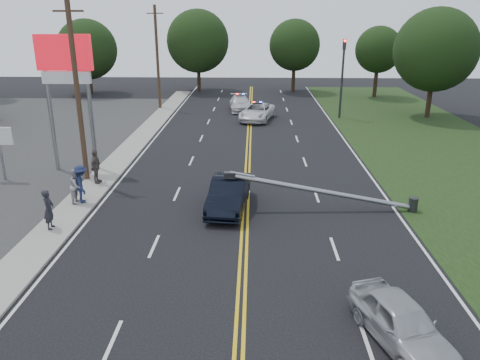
{
  "coord_description": "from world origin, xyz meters",
  "views": [
    {
      "loc": [
        0.36,
        -13.13,
        8.96
      ],
      "look_at": [
        -0.26,
        7.5,
        1.7
      ],
      "focal_mm": 35.0,
      "sensor_mm": 36.0,
      "label": 1
    }
  ],
  "objects_px": {
    "waiting_sedan": "(401,322)",
    "bystander_b": "(77,186)",
    "emergency_b": "(240,103)",
    "traffic_signal": "(343,72)",
    "fallen_streetlight": "(333,193)",
    "utility_pole_mid": "(77,92)",
    "bystander_d": "(96,166)",
    "utility_pole_far": "(157,58)",
    "crashed_sedan": "(229,194)",
    "emergency_a": "(257,112)",
    "bystander_a": "(49,209)",
    "bystander_c": "(81,184)",
    "pylon_sign": "(66,70)"
  },
  "relations": [
    {
      "from": "traffic_signal",
      "to": "emergency_a",
      "type": "bearing_deg",
      "value": -171.7
    },
    {
      "from": "bystander_a",
      "to": "waiting_sedan",
      "type": "bearing_deg",
      "value": -123.06
    },
    {
      "from": "emergency_a",
      "to": "bystander_d",
      "type": "bearing_deg",
      "value": -103.27
    },
    {
      "from": "waiting_sedan",
      "to": "bystander_b",
      "type": "relative_size",
      "value": 2.26
    },
    {
      "from": "traffic_signal",
      "to": "utility_pole_mid",
      "type": "height_order",
      "value": "utility_pole_mid"
    },
    {
      "from": "traffic_signal",
      "to": "bystander_a",
      "type": "height_order",
      "value": "traffic_signal"
    },
    {
      "from": "crashed_sedan",
      "to": "bystander_b",
      "type": "height_order",
      "value": "bystander_b"
    },
    {
      "from": "fallen_streetlight",
      "to": "emergency_b",
      "type": "xyz_separation_m",
      "value": [
        -5.19,
        25.38,
        -0.21
      ]
    },
    {
      "from": "pylon_sign",
      "to": "bystander_d",
      "type": "xyz_separation_m",
      "value": [
        2.12,
        -2.72,
        -4.92
      ]
    },
    {
      "from": "utility_pole_far",
      "to": "bystander_d",
      "type": "bearing_deg",
      "value": -87.93
    },
    {
      "from": "traffic_signal",
      "to": "bystander_d",
      "type": "xyz_separation_m",
      "value": [
        -16.68,
        -18.71,
        -3.13
      ]
    },
    {
      "from": "traffic_signal",
      "to": "waiting_sedan",
      "type": "relative_size",
      "value": 1.78
    },
    {
      "from": "utility_pole_mid",
      "to": "emergency_b",
      "type": "height_order",
      "value": "utility_pole_mid"
    },
    {
      "from": "emergency_b",
      "to": "bystander_b",
      "type": "distance_m",
      "value": 26.06
    },
    {
      "from": "waiting_sedan",
      "to": "traffic_signal",
      "type": "bearing_deg",
      "value": 65.61
    },
    {
      "from": "utility_pole_far",
      "to": "emergency_a",
      "type": "relative_size",
      "value": 1.88
    },
    {
      "from": "utility_pole_far",
      "to": "waiting_sedan",
      "type": "bearing_deg",
      "value": -68.82
    },
    {
      "from": "pylon_sign",
      "to": "fallen_streetlight",
      "type": "relative_size",
      "value": 0.85
    },
    {
      "from": "traffic_signal",
      "to": "waiting_sedan",
      "type": "bearing_deg",
      "value": -96.57
    },
    {
      "from": "utility_pole_mid",
      "to": "bystander_b",
      "type": "bearing_deg",
      "value": -77.5
    },
    {
      "from": "emergency_b",
      "to": "traffic_signal",
      "type": "bearing_deg",
      "value": -25.59
    },
    {
      "from": "fallen_streetlight",
      "to": "bystander_b",
      "type": "relative_size",
      "value": 5.34
    },
    {
      "from": "bystander_d",
      "to": "fallen_streetlight",
      "type": "bearing_deg",
      "value": -101.56
    },
    {
      "from": "pylon_sign",
      "to": "emergency_a",
      "type": "xyz_separation_m",
      "value": [
        11.15,
        14.88,
        -5.26
      ]
    },
    {
      "from": "traffic_signal",
      "to": "bystander_c",
      "type": "height_order",
      "value": "traffic_signal"
    },
    {
      "from": "crashed_sedan",
      "to": "bystander_d",
      "type": "bearing_deg",
      "value": 162.33
    },
    {
      "from": "traffic_signal",
      "to": "bystander_c",
      "type": "xyz_separation_m",
      "value": [
        -16.47,
        -21.57,
        -3.12
      ]
    },
    {
      "from": "utility_pole_mid",
      "to": "waiting_sedan",
      "type": "height_order",
      "value": "utility_pole_mid"
    },
    {
      "from": "utility_pole_far",
      "to": "crashed_sedan",
      "type": "height_order",
      "value": "utility_pole_far"
    },
    {
      "from": "utility_pole_far",
      "to": "bystander_c",
      "type": "bearing_deg",
      "value": -87.7
    },
    {
      "from": "pylon_sign",
      "to": "traffic_signal",
      "type": "relative_size",
      "value": 1.13
    },
    {
      "from": "emergency_a",
      "to": "bystander_b",
      "type": "height_order",
      "value": "bystander_b"
    },
    {
      "from": "bystander_a",
      "to": "bystander_c",
      "type": "xyz_separation_m",
      "value": [
        0.35,
        3.07,
        0.07
      ]
    },
    {
      "from": "pylon_sign",
      "to": "utility_pole_far",
      "type": "height_order",
      "value": "utility_pole_far"
    },
    {
      "from": "pylon_sign",
      "to": "utility_pole_far",
      "type": "xyz_separation_m",
      "value": [
        1.3,
        20.0,
        -0.91
      ]
    },
    {
      "from": "fallen_streetlight",
      "to": "crashed_sedan",
      "type": "relative_size",
      "value": 1.97
    },
    {
      "from": "utility_pole_far",
      "to": "emergency_a",
      "type": "xyz_separation_m",
      "value": [
        9.85,
        -5.12,
        -4.35
      ]
    },
    {
      "from": "traffic_signal",
      "to": "bystander_a",
      "type": "distance_m",
      "value": 30.01
    },
    {
      "from": "bystander_a",
      "to": "utility_pole_far",
      "type": "bearing_deg",
      "value": -3.42
    },
    {
      "from": "bystander_a",
      "to": "traffic_signal",
      "type": "bearing_deg",
      "value": -39.1
    },
    {
      "from": "waiting_sedan",
      "to": "emergency_a",
      "type": "height_order",
      "value": "emergency_a"
    },
    {
      "from": "fallen_streetlight",
      "to": "utility_pole_mid",
      "type": "height_order",
      "value": "utility_pole_mid"
    },
    {
      "from": "waiting_sedan",
      "to": "bystander_b",
      "type": "xyz_separation_m",
      "value": [
        -13.05,
        10.14,
        0.32
      ]
    },
    {
      "from": "bystander_d",
      "to": "utility_pole_far",
      "type": "bearing_deg",
      "value": 5.14
    },
    {
      "from": "utility_pole_far",
      "to": "waiting_sedan",
      "type": "distance_m",
      "value": 38.57
    },
    {
      "from": "utility_pole_far",
      "to": "bystander_c",
      "type": "height_order",
      "value": "utility_pole_far"
    },
    {
      "from": "emergency_b",
      "to": "crashed_sedan",
      "type": "bearing_deg",
      "value": -95.19
    },
    {
      "from": "utility_pole_far",
      "to": "crashed_sedan",
      "type": "bearing_deg",
      "value": -72.1
    },
    {
      "from": "bystander_d",
      "to": "utility_pole_mid",
      "type": "bearing_deg",
      "value": 51.87
    },
    {
      "from": "utility_pole_mid",
      "to": "traffic_signal",
      "type": "bearing_deg",
      "value": 45.8
    }
  ]
}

